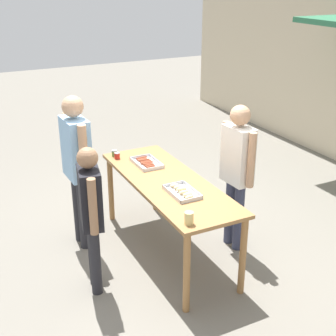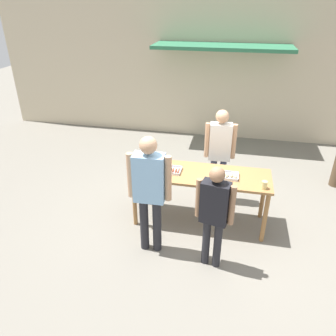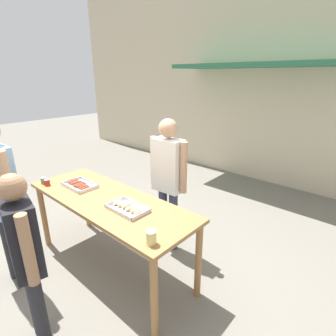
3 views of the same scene
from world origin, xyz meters
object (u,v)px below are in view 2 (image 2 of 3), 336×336
beer_cup (264,185)px  person_server_behind_table (220,148)px  condiment_jar_mustard (138,173)px  person_customer_holding_hotdog (149,186)px  food_tray_sausages (168,170)px  condiment_jar_ketchup (144,174)px  food_tray_buns (225,175)px  person_customer_with_cup (214,210)px

beer_cup → person_server_behind_table: (-0.73, 1.03, 0.08)m
condiment_jar_mustard → person_customer_holding_hotdog: (0.34, -0.58, 0.14)m
food_tray_sausages → condiment_jar_ketchup: (-0.33, -0.25, 0.03)m
person_server_behind_table → food_tray_sausages: bearing=-138.5°
person_server_behind_table → food_tray_buns: bearing=-83.6°
person_customer_holding_hotdog → person_customer_with_cup: 0.94m
food_tray_sausages → person_server_behind_table: (0.77, 0.78, 0.12)m
food_tray_buns → person_customer_holding_hotdog: bearing=-140.3°
condiment_jar_mustard → person_customer_with_cup: 1.45m
food_tray_buns → person_server_behind_table: size_ratio=0.24×
condiment_jar_ketchup → person_server_behind_table: person_server_behind_table is taller
food_tray_buns → condiment_jar_mustard: 1.36m
person_customer_holding_hotdog → food_tray_sausages: bearing=-97.6°
person_customer_holding_hotdog → condiment_jar_mustard: bearing=-61.1°
person_customer_holding_hotdog → person_server_behind_table: bearing=-119.8°
food_tray_buns → beer_cup: bearing=-22.7°
condiment_jar_mustard → beer_cup: beer_cup is taller
condiment_jar_mustard → person_customer_with_cup: (1.26, -0.72, -0.02)m
food_tray_buns → condiment_jar_mustard: size_ratio=5.29×
food_tray_sausages → condiment_jar_ketchup: condiment_jar_ketchup is taller
condiment_jar_ketchup → person_customer_with_cup: (1.16, -0.72, -0.02)m
condiment_jar_ketchup → food_tray_sausages: bearing=37.5°
condiment_jar_mustard → person_customer_with_cup: size_ratio=0.05×
condiment_jar_mustard → person_customer_with_cup: person_customer_with_cup is taller
condiment_jar_mustard → person_server_behind_table: bearing=40.8°
person_server_behind_table → person_customer_with_cup: person_server_behind_table is taller
beer_cup → food_tray_buns: bearing=157.3°
person_server_behind_table → person_customer_holding_hotdog: (-0.86, -1.61, 0.05)m
food_tray_buns → person_customer_with_cup: bearing=-94.7°
condiment_jar_mustard → person_customer_holding_hotdog: 0.68m
food_tray_sausages → condiment_jar_mustard: size_ratio=5.33×
condiment_jar_ketchup → person_customer_holding_hotdog: person_customer_holding_hotdog is taller
food_tray_sausages → beer_cup: (1.50, -0.24, 0.05)m
condiment_jar_ketchup → person_customer_with_cup: 1.37m
person_server_behind_table → person_customer_holding_hotdog: 1.83m
beer_cup → person_customer_holding_hotdog: 1.69m
beer_cup → person_server_behind_table: bearing=125.3°
person_customer_holding_hotdog → beer_cup: bearing=-161.5°
person_server_behind_table → person_customer_holding_hotdog: bearing=-121.9°
food_tray_sausages → person_server_behind_table: bearing=45.3°
person_server_behind_table → person_customer_with_cup: 1.76m
food_tray_sausages → person_customer_with_cup: bearing=-49.3°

